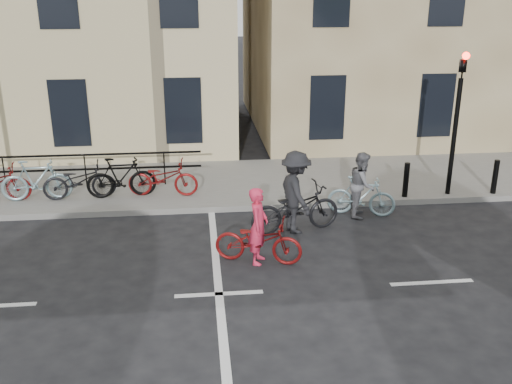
{
  "coord_description": "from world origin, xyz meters",
  "views": [
    {
      "loc": [
        -0.31,
        -9.11,
        5.2
      ],
      "look_at": [
        0.93,
        2.34,
        1.1
      ],
      "focal_mm": 40.0,
      "sensor_mm": 36.0,
      "label": 1
    }
  ],
  "objects": [
    {
      "name": "cyclist_dark",
      "position": [
        1.85,
        2.67,
        0.74
      ],
      "size": [
        2.23,
        1.34,
        1.88
      ],
      "rotation": [
        0.0,
        0.0,
        1.81
      ],
      "color": "black",
      "rests_on": "ground"
    },
    {
      "name": "cyclist_pink",
      "position": [
        0.85,
        1.22,
        0.55
      ],
      "size": [
        1.88,
        1.12,
        1.58
      ],
      "rotation": [
        0.0,
        0.0,
        1.27
      ],
      "color": "maroon",
      "rests_on": "ground"
    },
    {
      "name": "traffic_light",
      "position": [
        6.2,
        4.34,
        2.45
      ],
      "size": [
        0.18,
        0.3,
        3.9
      ],
      "color": "black",
      "rests_on": "sidewalk"
    },
    {
      "name": "sidewalk",
      "position": [
        -4.0,
        6.0,
        0.07
      ],
      "size": [
        46.0,
        4.0,
        0.15
      ],
      "primitive_type": "cube",
      "color": "slate",
      "rests_on": "ground"
    },
    {
      "name": "ground",
      "position": [
        0.0,
        0.0,
        0.0
      ],
      "size": [
        120.0,
        120.0,
        0.0
      ],
      "primitive_type": "plane",
      "color": "black",
      "rests_on": "ground"
    },
    {
      "name": "cyclist_grey",
      "position": [
        3.61,
        3.48,
        0.64
      ],
      "size": [
        1.69,
        0.99,
        1.58
      ],
      "rotation": [
        0.0,
        0.0,
        1.22
      ],
      "color": "#83A4AC",
      "rests_on": "ground"
    },
    {
      "name": "bollard_east",
      "position": [
        5.0,
        4.25,
        0.6
      ],
      "size": [
        0.14,
        0.14,
        0.9
      ],
      "primitive_type": "cylinder",
      "color": "black",
      "rests_on": "sidewalk"
    },
    {
      "name": "parked_bikes",
      "position": [
        -4.35,
        5.04,
        0.64
      ],
      "size": [
        8.3,
        1.23,
        1.05
      ],
      "color": "black",
      "rests_on": "sidewalk"
    },
    {
      "name": "bollard_west",
      "position": [
        7.4,
        4.25,
        0.6
      ],
      "size": [
        0.14,
        0.14,
        0.9
      ],
      "primitive_type": "cylinder",
      "color": "black",
      "rests_on": "sidewalk"
    }
  ]
}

